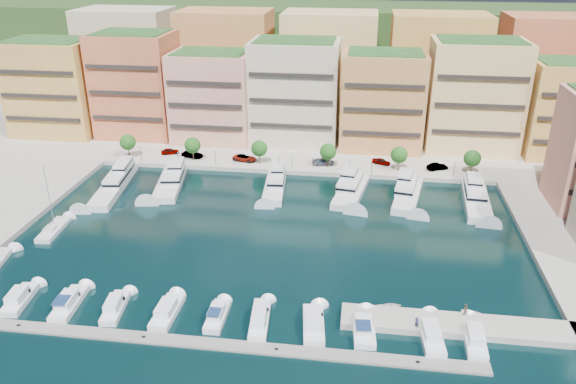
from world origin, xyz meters
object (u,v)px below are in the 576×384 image
tree_2 (259,148)px  yacht_6 (476,197)px  yacht_1 (171,181)px  tender_0 (389,308)px  lamppost_1 (215,154)px  cruiser_0 (20,299)px  lamppost_4 (455,165)px  car_1 (192,154)px  tree_4 (399,155)px  cruiser_9 (474,338)px  yacht_5 (408,192)px  cruiser_2 (115,308)px  cruiser_4 (217,316)px  tree_5 (472,158)px  sailboat_1 (53,230)px  cruiser_5 (260,320)px  yacht_3 (275,184)px  car_3 (323,162)px  car_4 (381,161)px  lamppost_0 (141,150)px  cruiser_7 (364,329)px  cruiser_3 (167,312)px  person_0 (417,322)px  lamppost_2 (292,157)px  car_2 (244,158)px  person_1 (465,309)px  cruiser_1 (69,304)px  cruiser_6 (313,325)px  yacht_0 (116,182)px  yacht_4 (351,189)px  lamppost_3 (372,161)px  tender_2 (474,315)px  tree_0 (128,142)px  cruiser_8 (431,335)px  tree_1 (192,145)px  car_5 (437,167)px  tree_3 (328,152)px

tree_2 → yacht_6: 49.04m
yacht_1 → tender_0: 60.52m
lamppost_1 → cruiser_0: (-15.14, -55.78, -3.28)m
lamppost_4 → car_1: size_ratio=0.83×
tree_4 → cruiser_9: (7.72, -58.09, -4.20)m
yacht_5 → cruiser_2: yacht_5 is taller
yacht_6 → cruiser_4: bearing=-133.4°
tree_5 → sailboat_1: bearing=-155.3°
cruiser_5 → yacht_5: bearing=63.5°
yacht_3 → sailboat_1: bearing=-146.6°
car_3 → car_4: (13.43, 2.18, -0.04)m
lamppost_0 → cruiser_7: (53.14, -55.80, -3.26)m
cruiser_3 → cruiser_4: size_ratio=1.15×
tender_0 → person_0: size_ratio=2.36×
lamppost_2 → car_2: (-11.83, 3.40, -2.06)m
person_1 → cruiser_1: bearing=-4.2°
cruiser_6 → yacht_1: bearing=128.2°
yacht_0 → yacht_4: size_ratio=1.36×
yacht_1 → car_4: bearing=19.9°
cruiser_5 → yacht_0: bearing=132.8°
lamppost_3 → yacht_0: size_ratio=0.17×
lamppost_4 → car_1: (-60.77, 3.88, -1.99)m
yacht_3 → cruiser_7: bearing=-67.0°
lamppost_4 → cruiser_2: (-54.35, -55.78, -3.28)m
yacht_6 → person_0: bearing=-108.7°
cruiser_6 → yacht_6: bearing=57.3°
yacht_4 → cruiser_0: yacht_4 is taller
tree_2 → tender_2: tree_2 is taller
tree_0 → cruiser_5: size_ratio=0.61×
cruiser_5 → tree_4: bearing=70.0°
yacht_3 → cruiser_6: bearing=-74.6°
yacht_0 → cruiser_8: yacht_0 is taller
tree_1 → person_1: size_ratio=3.14×
cruiser_3 → cruiser_8: (36.68, -0.01, -0.00)m
cruiser_2 → car_5: 78.69m
tree_5 → tender_0: size_ratio=1.46×
lamppost_0 → cruiser_9: (67.72, -55.79, -3.28)m
car_5 → car_4: bearing=57.9°
tree_1 → cruiser_8: bearing=-49.2°
tree_1 → cruiser_2: tree_1 is taller
yacht_6 → person_0: yacht_6 is taller
lamppost_3 → car_1: (-42.77, 3.88, -1.99)m
tender_2 → person_1: bearing=137.3°
tree_3 → car_4: bearing=15.6°
yacht_5 → tree_1: bearing=165.8°
cruiser_5 → yacht_4: bearing=76.5°
tender_0 → car_2: (-32.55, 53.60, 1.37)m
tender_0 → car_3: size_ratio=0.74×
cruiser_7 → tender_2: 16.42m
cruiser_2 → car_4: size_ratio=1.88×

